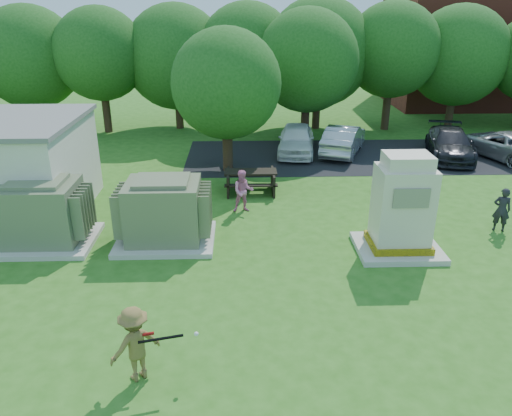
{
  "coord_description": "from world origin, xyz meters",
  "views": [
    {
      "loc": [
        -0.43,
        -9.59,
        6.97
      ],
      "look_at": [
        0.0,
        4.0,
        1.3
      ],
      "focal_mm": 35.0,
      "sensor_mm": 36.0,
      "label": 1
    }
  ],
  "objects_px": {
    "car_white": "(296,139)",
    "person_by_generator": "(502,210)",
    "generator_cabinet": "(402,210)",
    "car_silver_b": "(502,144)",
    "car_dark": "(450,144)",
    "transformer_left": "(42,214)",
    "picnic_table": "(251,179)",
    "person_at_picnic": "(243,191)",
    "transformer_right": "(164,213)",
    "batter": "(135,344)",
    "car_silver_a": "(343,139)"
  },
  "relations": [
    {
      "from": "car_white",
      "to": "person_by_generator",
      "type": "bearing_deg",
      "value": -50.24
    },
    {
      "from": "generator_cabinet",
      "to": "car_silver_b",
      "type": "distance_m",
      "value": 12.3
    },
    {
      "from": "car_white",
      "to": "car_dark",
      "type": "relative_size",
      "value": 0.91
    },
    {
      "from": "generator_cabinet",
      "to": "person_by_generator",
      "type": "xyz_separation_m",
      "value": [
        3.72,
        1.31,
        -0.58
      ]
    },
    {
      "from": "generator_cabinet",
      "to": "car_white",
      "type": "relative_size",
      "value": 0.72
    },
    {
      "from": "person_by_generator",
      "to": "car_silver_b",
      "type": "height_order",
      "value": "person_by_generator"
    },
    {
      "from": "transformer_left",
      "to": "picnic_table",
      "type": "height_order",
      "value": "transformer_left"
    },
    {
      "from": "person_at_picnic",
      "to": "car_dark",
      "type": "distance_m",
      "value": 11.76
    },
    {
      "from": "transformer_right",
      "to": "batter",
      "type": "distance_m",
      "value": 6.11
    },
    {
      "from": "car_silver_b",
      "to": "transformer_right",
      "type": "bearing_deg",
      "value": 10.1
    },
    {
      "from": "generator_cabinet",
      "to": "car_silver_a",
      "type": "relative_size",
      "value": 0.7
    },
    {
      "from": "person_at_picnic",
      "to": "car_silver_b",
      "type": "xyz_separation_m",
      "value": [
        12.42,
        6.3,
        -0.12
      ]
    },
    {
      "from": "car_white",
      "to": "car_silver_a",
      "type": "relative_size",
      "value": 0.98
    },
    {
      "from": "person_by_generator",
      "to": "car_silver_b",
      "type": "relative_size",
      "value": 0.32
    },
    {
      "from": "picnic_table",
      "to": "car_silver_b",
      "type": "height_order",
      "value": "car_silver_b"
    },
    {
      "from": "person_by_generator",
      "to": "car_silver_b",
      "type": "distance_m",
      "value": 9.14
    },
    {
      "from": "batter",
      "to": "person_by_generator",
      "type": "distance_m",
      "value": 12.38
    },
    {
      "from": "batter",
      "to": "car_silver_b",
      "type": "xyz_separation_m",
      "value": [
        14.58,
        14.74,
        -0.16
      ]
    },
    {
      "from": "generator_cabinet",
      "to": "transformer_left",
      "type": "bearing_deg",
      "value": 175.48
    },
    {
      "from": "person_at_picnic",
      "to": "picnic_table",
      "type": "bearing_deg",
      "value": 75.12
    },
    {
      "from": "transformer_left",
      "to": "car_silver_a",
      "type": "bearing_deg",
      "value": 40.65
    },
    {
      "from": "generator_cabinet",
      "to": "person_at_picnic",
      "type": "relative_size",
      "value": 1.98
    },
    {
      "from": "car_dark",
      "to": "car_silver_b",
      "type": "xyz_separation_m",
      "value": [
        2.52,
        -0.05,
        -0.03
      ]
    },
    {
      "from": "car_dark",
      "to": "person_at_picnic",
      "type": "bearing_deg",
      "value": -134.14
    },
    {
      "from": "picnic_table",
      "to": "person_by_generator",
      "type": "xyz_separation_m",
      "value": [
        8.02,
        -3.83,
        0.2
      ]
    },
    {
      "from": "transformer_left",
      "to": "car_white",
      "type": "height_order",
      "value": "transformer_left"
    },
    {
      "from": "person_at_picnic",
      "to": "car_dark",
      "type": "height_order",
      "value": "person_at_picnic"
    },
    {
      "from": "car_white",
      "to": "car_dark",
      "type": "height_order",
      "value": "car_white"
    },
    {
      "from": "generator_cabinet",
      "to": "car_white",
      "type": "height_order",
      "value": "generator_cabinet"
    },
    {
      "from": "transformer_left",
      "to": "batter",
      "type": "xyz_separation_m",
      "value": [
        3.97,
        -6.11,
        -0.17
      ]
    },
    {
      "from": "transformer_left",
      "to": "transformer_right",
      "type": "distance_m",
      "value": 3.7
    },
    {
      "from": "car_silver_a",
      "to": "person_at_picnic",
      "type": "bearing_deg",
      "value": 77.21
    },
    {
      "from": "picnic_table",
      "to": "car_silver_b",
      "type": "distance_m",
      "value": 12.87
    },
    {
      "from": "picnic_table",
      "to": "batter",
      "type": "xyz_separation_m",
      "value": [
        -2.47,
        -10.39,
        0.26
      ]
    },
    {
      "from": "car_silver_a",
      "to": "car_silver_b",
      "type": "xyz_separation_m",
      "value": [
        7.46,
        -0.89,
        -0.06
      ]
    },
    {
      "from": "person_by_generator",
      "to": "transformer_left",
      "type": "bearing_deg",
      "value": 21.06
    },
    {
      "from": "transformer_right",
      "to": "car_dark",
      "type": "distance_m",
      "value": 15.09
    },
    {
      "from": "car_white",
      "to": "car_silver_a",
      "type": "height_order",
      "value": "car_white"
    },
    {
      "from": "generator_cabinet",
      "to": "picnic_table",
      "type": "height_order",
      "value": "generator_cabinet"
    },
    {
      "from": "person_by_generator",
      "to": "car_white",
      "type": "relative_size",
      "value": 0.35
    },
    {
      "from": "batter",
      "to": "car_white",
      "type": "relative_size",
      "value": 0.38
    },
    {
      "from": "generator_cabinet",
      "to": "car_silver_a",
      "type": "bearing_deg",
      "value": 88.09
    },
    {
      "from": "transformer_right",
      "to": "car_silver_b",
      "type": "height_order",
      "value": "transformer_right"
    },
    {
      "from": "car_silver_a",
      "to": "generator_cabinet",
      "type": "bearing_deg",
      "value": 109.88
    },
    {
      "from": "transformer_left",
      "to": "batter",
      "type": "relative_size",
      "value": 1.87
    },
    {
      "from": "transformer_left",
      "to": "car_silver_b",
      "type": "xyz_separation_m",
      "value": [
        18.56,
        8.64,
        -0.33
      ]
    },
    {
      "from": "person_by_generator",
      "to": "person_at_picnic",
      "type": "height_order",
      "value": "person_at_picnic"
    },
    {
      "from": "person_by_generator",
      "to": "car_dark",
      "type": "relative_size",
      "value": 0.32
    },
    {
      "from": "generator_cabinet",
      "to": "person_at_picnic",
      "type": "distance_m",
      "value": 5.63
    },
    {
      "from": "car_dark",
      "to": "picnic_table",
      "type": "bearing_deg",
      "value": -142.16
    }
  ]
}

